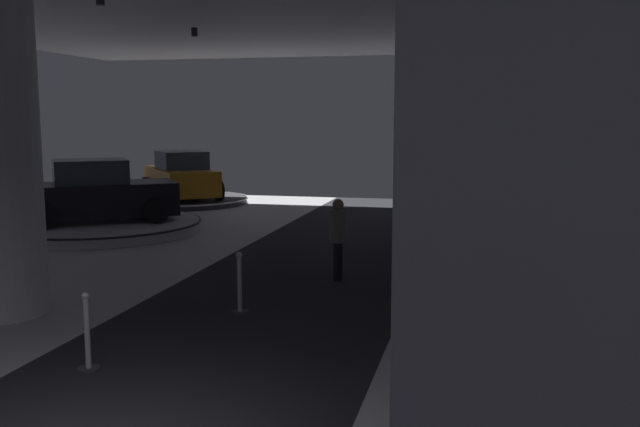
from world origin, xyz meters
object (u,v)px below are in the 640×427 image
object	(u,v)px
display_car_deep_left	(181,177)
display_car_far_left	(96,194)
display_platform_far_right	(615,249)
display_platform_far_left	(98,226)
display_platform_deep_left	(182,200)
visitor_walking_near	(338,234)
pickup_truck_far_right	(615,202)

from	to	relation	value
display_car_deep_left	display_car_far_left	world-z (taller)	display_car_far_left
display_platform_far_right	display_platform_far_left	size ratio (longest dim) A/B	1.01
display_platform_deep_left	display_car_deep_left	world-z (taller)	display_car_deep_left
visitor_walking_near	display_platform_far_left	bearing A→B (deg)	151.52
display_platform_far_left	display_car_far_left	bearing A→B (deg)	-143.85
display_platform_far_right	display_car_deep_left	bearing A→B (deg)	153.85
display_platform_far_left	visitor_walking_near	size ratio (longest dim) A/B	3.54
display_platform_deep_left	display_platform_far_left	world-z (taller)	display_platform_far_left
display_car_deep_left	display_car_far_left	size ratio (longest dim) A/B	0.99
display_car_deep_left	display_car_far_left	bearing A→B (deg)	-86.06
display_platform_far_right	display_platform_far_left	xyz separation A→B (m)	(-13.34, 0.25, 0.02)
pickup_truck_far_right	display_platform_far_left	distance (m)	13.38
pickup_truck_far_right	display_platform_far_right	bearing A→B (deg)	-90.09
display_platform_far_left	display_car_far_left	xyz separation A→B (m)	(-0.02, -0.02, 0.90)
pickup_truck_far_right	display_platform_far_left	bearing A→B (deg)	-179.68
pickup_truck_far_right	visitor_walking_near	size ratio (longest dim) A/B	3.34
display_car_deep_left	visitor_walking_near	distance (m)	13.41
display_platform_far_left	display_car_deep_left	bearing A→B (deg)	94.16
display_platform_deep_left	display_platform_far_right	world-z (taller)	display_platform_far_right
pickup_truck_far_right	visitor_walking_near	xyz separation A→B (m)	(-5.71, -4.22, -0.30)
display_platform_deep_left	visitor_walking_near	bearing A→B (deg)	-52.78
display_platform_far_right	pickup_truck_far_right	world-z (taller)	pickup_truck_far_right
display_car_deep_left	display_platform_far_right	bearing A→B (deg)	-26.15
display_car_deep_left	pickup_truck_far_right	world-z (taller)	pickup_truck_far_right
pickup_truck_far_right	visitor_walking_near	bearing A→B (deg)	-143.53
display_car_deep_left	display_platform_far_left	world-z (taller)	display_car_deep_left
display_platform_deep_left	visitor_walking_near	distance (m)	13.47
display_platform_deep_left	display_car_deep_left	size ratio (longest dim) A/B	1.11
display_platform_far_left	display_car_far_left	size ratio (longest dim) A/B	1.26
display_platform_far_right	visitor_walking_near	size ratio (longest dim) A/B	3.57
display_platform_far_left	visitor_walking_near	distance (m)	8.72
display_car_deep_left	display_platform_far_right	xyz separation A→B (m)	(13.82, -6.78, -0.84)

